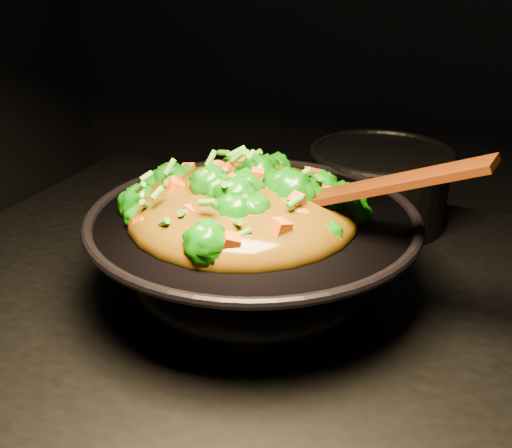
% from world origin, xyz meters
% --- Properties ---
extents(wok, '(0.59, 0.59, 0.13)m').
position_xyz_m(wok, '(-0.04, -0.01, 0.96)').
color(wok, black).
rests_on(wok, stovetop).
extents(stir_fry, '(0.41, 0.41, 0.11)m').
position_xyz_m(stir_fry, '(-0.05, -0.02, 1.08)').
color(stir_fry, '#105F06').
rests_on(stir_fry, wok).
extents(spatula, '(0.34, 0.09, 0.14)m').
position_xyz_m(spatula, '(0.10, -0.01, 1.09)').
color(spatula, '#331607').
rests_on(spatula, wok).
extents(back_pot, '(0.30, 0.30, 0.14)m').
position_xyz_m(back_pot, '(0.06, 0.32, 0.97)').
color(back_pot, black).
rests_on(back_pot, stovetop).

